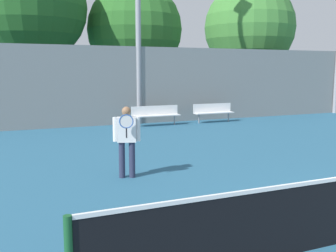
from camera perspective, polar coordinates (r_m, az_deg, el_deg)
The scene contains 7 objects.
tennis_player at distance 8.91m, azimuth -6.02°, elevation -1.65°, with size 0.59×0.49×1.63m.
bench_courtside_far at distance 17.31m, azimuth -1.80°, elevation 1.86°, with size 2.18×0.40×0.87m.
bench_adjacent_court at distance 18.56m, azimuth 6.57°, elevation 2.23°, with size 1.98×0.40×0.87m.
back_fence at distance 17.90m, azimuth -4.84°, elevation 5.88°, with size 25.02×0.06×3.48m.
tree_green_tall at distance 22.14m, azimuth -19.11°, elevation 15.94°, with size 5.57×5.57×8.41m.
tree_green_broad at distance 23.67m, azimuth -4.84°, elevation 13.73°, with size 5.51×5.51×7.52m.
tree_dark_dense at distance 25.43m, azimuth 11.75°, elevation 13.80°, with size 5.53×5.53×7.80m.
Camera 1 is at (-5.65, -3.90, 2.44)m, focal length 42.00 mm.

